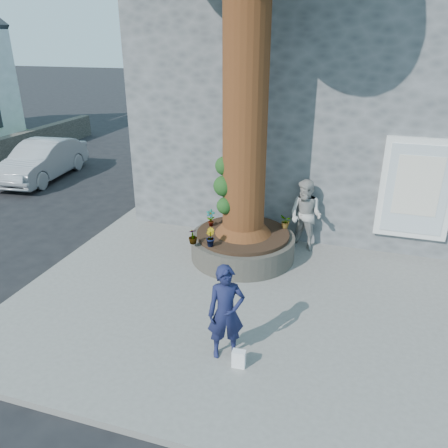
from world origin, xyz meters
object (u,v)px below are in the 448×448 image
(planter, at_px, (243,245))
(woman, at_px, (306,216))
(man, at_px, (226,313))
(car_silver, at_px, (42,160))

(planter, relative_size, woman, 1.39)
(woman, bearing_deg, man, -74.56)
(man, xyz_separation_m, woman, (0.63, 4.10, 0.05))
(planter, height_order, car_silver, car_silver)
(woman, relative_size, car_silver, 0.41)
(woman, xyz_separation_m, car_silver, (-9.66, 3.12, -0.28))
(planter, xyz_separation_m, car_silver, (-8.41, 3.95, 0.26))
(car_silver, bearing_deg, woman, -24.29)
(woman, bearing_deg, car_silver, -173.64)
(woman, height_order, car_silver, woman)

